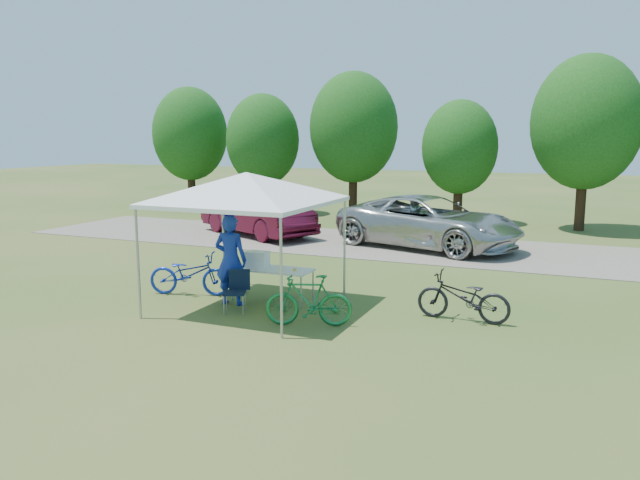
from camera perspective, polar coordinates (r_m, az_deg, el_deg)
The scene contains 14 objects.
ground at distance 12.80m, azimuth -6.53°, elevation -6.11°, with size 100.00×100.00×0.00m, color #2D5119.
gravel_strip at distance 19.97m, azimuth 4.87°, elevation -0.38°, with size 24.00×5.00×0.02m, color gray.
canopy at distance 12.35m, azimuth -6.76°, elevation 5.82°, with size 4.53×4.53×3.00m.
treeline at distance 25.56m, azimuth 8.67°, elevation 9.65°, with size 24.89×4.28×6.30m.
folding_table at distance 13.08m, azimuth -4.38°, elevation -2.79°, with size 1.69×0.70×0.70m.
folding_chair at distance 12.44m, azimuth -7.61°, elevation -4.29°, with size 0.55×0.58×0.82m.
cooler at distance 13.20m, azimuth -5.73°, elevation -1.75°, with size 0.46×0.32×0.34m.
ice_cream_cup at distance 12.79m, azimuth -2.33°, elevation -2.74°, with size 0.07×0.07×0.05m, color gold.
cyclist at distance 12.84m, azimuth -8.16°, elevation -1.81°, with size 0.68×0.45×1.86m, color #132A9F.
bike_blue at distance 13.86m, azimuth -11.84°, elevation -3.04°, with size 0.62×1.79×0.94m, color #122A9D.
bike_green at distance 11.38m, azimuth -1.06°, elevation -5.54°, with size 0.45×1.59×0.95m, color #197238.
bike_dark at distance 11.97m, azimuth 12.95°, elevation -5.12°, with size 0.61×1.74×0.91m, color black.
minivan at distance 19.46m, azimuth 9.91°, elevation 1.65°, with size 2.64×5.72×1.59m, color #BBBAB5.
sedan at distance 21.68m, azimuth -5.76°, elevation 2.56°, with size 1.69×4.86×1.60m, color #4A0C1E.
Camera 1 is at (6.13, -10.69, 3.44)m, focal length 35.00 mm.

